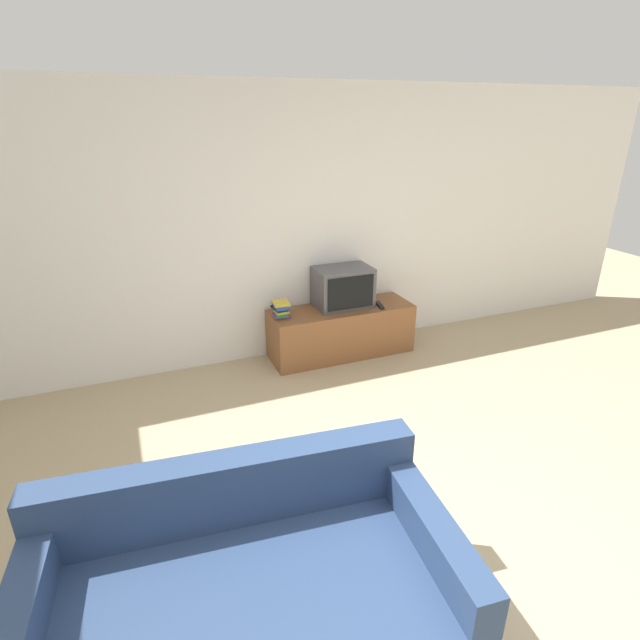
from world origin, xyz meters
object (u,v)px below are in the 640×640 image
television (343,287)px  remote_on_stand (380,305)px  tv_stand (341,331)px  couch (248,607)px  book_stack (281,309)px

television → remote_on_stand: bearing=-23.8°
tv_stand → television: 0.46m
tv_stand → television: television is taller
couch → book_stack: (1.03, 2.69, 0.30)m
couch → remote_on_stand: size_ratio=9.47×
remote_on_stand → book_stack: bearing=174.7°
tv_stand → remote_on_stand: (0.38, -0.10, 0.26)m
television → couch: television is taller
tv_stand → couch: size_ratio=0.76×
television → couch: (-1.70, -2.75, -0.42)m
couch → book_stack: couch is taller
tv_stand → book_stack: book_stack is taller
television → couch: size_ratio=0.29×
book_stack → remote_on_stand: bearing=-5.3°
television → book_stack: bearing=-175.2°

